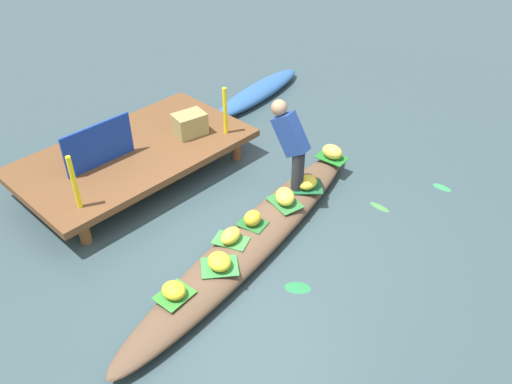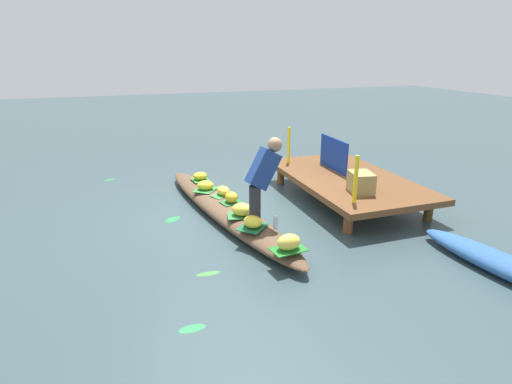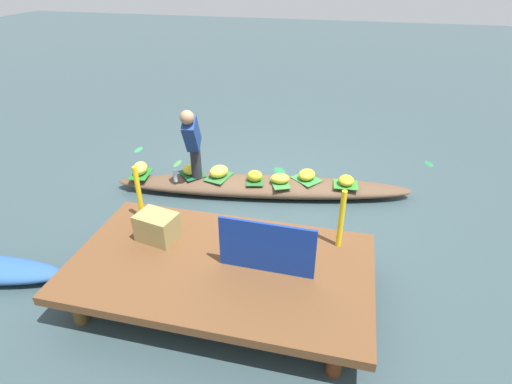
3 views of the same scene
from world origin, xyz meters
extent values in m
plane|color=#33474B|center=(0.00, 0.00, 0.00)|extent=(40.00, 40.00, 0.00)
cube|color=brown|center=(-0.04, 2.25, 0.38)|extent=(3.20, 1.80, 0.10)
cylinder|color=brown|center=(-1.32, 1.53, 0.17)|extent=(0.14, 0.14, 0.33)
cylinder|color=brown|center=(1.24, 1.53, 0.17)|extent=(0.14, 0.14, 0.33)
cylinder|color=#612E15|center=(-1.32, 2.97, 0.17)|extent=(0.14, 0.14, 0.33)
cylinder|color=brown|center=(1.24, 2.97, 0.17)|extent=(0.14, 0.14, 0.33)
ellipsoid|color=brown|center=(0.00, 0.00, 0.13)|extent=(4.65, 1.36, 0.25)
ellipsoid|color=#2C5894|center=(2.92, 2.66, 0.11)|extent=(2.38, 0.79, 0.23)
cube|color=#236329|center=(0.10, 0.09, 0.26)|extent=(0.32, 0.37, 0.01)
ellipsoid|color=gold|center=(0.10, 0.09, 0.34)|extent=(0.26, 0.23, 0.18)
cube|color=#185732|center=(1.13, 0.09, 0.26)|extent=(0.51, 0.51, 0.01)
ellipsoid|color=yellow|center=(1.13, 0.09, 0.33)|extent=(0.29, 0.25, 0.16)
cube|color=#35863D|center=(-0.67, -0.15, 0.26)|extent=(0.51, 0.50, 0.01)
ellipsoid|color=gold|center=(-0.67, -0.15, 0.33)|extent=(0.33, 0.36, 0.16)
cube|color=#33802C|center=(-1.26, -0.11, 0.26)|extent=(0.39, 0.33, 0.01)
ellipsoid|color=gold|center=(-1.26, -0.11, 0.33)|extent=(0.25, 0.28, 0.15)
cube|color=#1F7125|center=(1.91, 0.28, 0.26)|extent=(0.32, 0.45, 0.01)
ellipsoid|color=#EDD14C|center=(1.91, 0.28, 0.35)|extent=(0.24, 0.32, 0.20)
cube|color=#2D6D33|center=(0.68, 0.08, 0.26)|extent=(0.39, 0.49, 0.01)
ellipsoid|color=yellow|center=(0.68, 0.08, 0.35)|extent=(0.37, 0.39, 0.19)
cube|color=#3A843B|center=(-0.29, 0.06, 0.26)|extent=(0.39, 0.46, 0.01)
ellipsoid|color=yellow|center=(-0.29, 0.06, 0.33)|extent=(0.32, 0.25, 0.15)
cylinder|color=#28282D|center=(1.01, 0.17, 0.53)|extent=(0.16, 0.16, 0.55)
cube|color=navy|center=(0.99, 0.29, 1.03)|extent=(0.26, 0.52, 0.59)
sphere|color=#9E7556|center=(0.96, 0.47, 1.34)|extent=(0.20, 0.20, 0.20)
cylinder|color=silver|center=(1.28, 0.37, 0.35)|extent=(0.06, 0.06, 0.19)
cube|color=navy|center=(-0.54, 2.25, 0.72)|extent=(0.99, 0.05, 0.59)
cylinder|color=yellow|center=(-1.24, 1.65, 0.78)|extent=(0.06, 0.06, 0.71)
cylinder|color=yellow|center=(1.16, 1.65, 0.78)|extent=(0.06, 0.06, 0.71)
cube|color=#96844C|center=(0.78, 2.00, 0.59)|extent=(0.50, 0.40, 0.32)
ellipsoid|color=#3F7D3D|center=(1.72, -0.68, 0.00)|extent=(0.11, 0.29, 0.01)
ellipsoid|color=#23753E|center=(-0.13, -0.82, 0.00)|extent=(0.32, 0.34, 0.01)
ellipsoid|color=#2E8A4C|center=(2.69, -1.06, 0.00)|extent=(0.13, 0.27, 0.01)
camera|label=1|loc=(-3.34, -3.25, 4.32)|focal=36.85mm
camera|label=2|loc=(6.11, -1.62, 2.56)|focal=29.46mm
camera|label=3|loc=(-1.19, 5.43, 3.27)|focal=28.63mm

